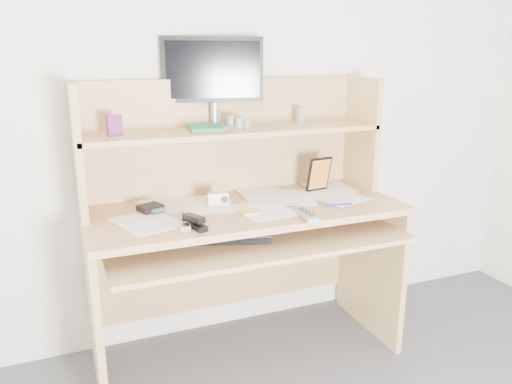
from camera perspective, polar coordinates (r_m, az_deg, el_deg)
name	(u,v)px	position (r m, az deg, el deg)	size (l,w,h in m)	color
back_wall	(222,89)	(2.44, -3.91, 11.70)	(3.60, 0.04, 2.50)	white
desk	(240,213)	(2.33, -1.83, -2.44)	(1.40, 0.70, 1.30)	tan
paper_clutter	(246,206)	(2.24, -1.14, -1.61)	(1.32, 0.54, 0.01)	white
keyboard	(211,235)	(2.14, -5.12, -4.87)	(0.53, 0.32, 0.03)	black
tv_remote	(307,214)	(2.09, 5.80, -2.57)	(0.05, 0.17, 0.02)	#ACADA7
flip_phone	(185,225)	(1.97, -8.09, -3.80)	(0.04, 0.07, 0.02)	#ABABAE
stapler	(194,221)	(1.98, -7.05, -3.31)	(0.04, 0.14, 0.04)	black
wallet	(150,208)	(2.21, -11.99, -1.76)	(0.10, 0.08, 0.02)	black
sticky_note_pad	(249,212)	(2.15, -0.83, -2.30)	(0.07, 0.07, 0.01)	gold
digital_camera	(218,199)	(2.24, -4.39, -0.79)	(0.09, 0.04, 0.06)	silver
game_case	(319,174)	(2.47, 7.21, 2.04)	(0.12, 0.01, 0.17)	black
blue_pen	(338,204)	(2.27, 9.31, -1.41)	(0.01, 0.01, 0.14)	#171CAE
card_box	(114,125)	(2.17, -15.87, 7.33)	(0.06, 0.02, 0.09)	maroon
shelf_book	(205,128)	(2.27, -5.84, 7.31)	(0.14, 0.20, 0.02)	#317C50
chip_stack_a	(239,123)	(2.29, -1.94, 7.87)	(0.04, 0.04, 0.05)	black
chip_stack_b	(231,122)	(2.31, -2.83, 8.03)	(0.04, 0.04, 0.06)	silver
chip_stack_c	(246,124)	(2.30, -1.10, 7.81)	(0.04, 0.04, 0.04)	black
chip_stack_d	(301,115)	(2.48, 5.12, 8.72)	(0.04, 0.04, 0.08)	silver
monitor	(213,79)	(2.36, -4.92, 12.72)	(0.47, 0.24, 0.41)	#A1A0A5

